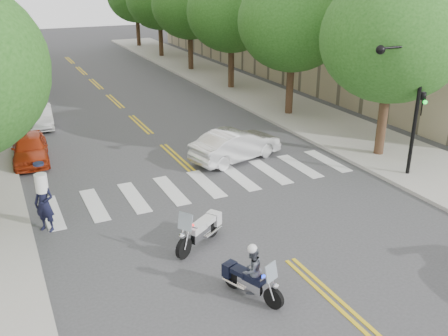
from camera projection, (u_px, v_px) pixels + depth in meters
ground at (290, 260)px, 15.41m from camera, size 140.00×140.00×0.00m
sidewalk_right at (239, 87)px, 37.62m from camera, size 5.00×60.00×0.15m
tree_r_0 at (392, 38)px, 21.89m from camera, size 6.40×6.40×8.45m
tree_r_1 at (293, 21)px, 28.59m from camera, size 6.40×6.40×8.45m
tree_r_2 at (231, 11)px, 35.30m from camera, size 6.40×6.40×8.45m
tree_r_3 at (189, 5)px, 42.00m from camera, size 6.40×6.40×8.45m
tree_r_4 at (159, 0)px, 48.71m from camera, size 6.40×6.40×8.45m
traffic_signal_pole at (410, 93)px, 20.04m from camera, size 2.82×0.42×6.00m
motorcycle_police at (250, 273)px, 13.47m from camera, size 1.02×1.92×1.63m
motorcycle_parked at (202, 230)px, 16.14m from camera, size 2.04×1.47×1.48m
officer_standing at (44, 204)px, 16.81m from camera, size 0.86×0.85×2.00m
convertible at (236, 145)px, 23.22m from camera, size 4.75×2.64×1.48m
parked_car_a at (30, 148)px, 23.05m from camera, size 1.88×4.01×1.33m
parked_car_b at (41, 117)px, 28.20m from camera, size 1.48×3.67×1.19m
parked_car_c at (12, 96)px, 32.34m from camera, size 2.57×5.09×1.38m
parked_car_d at (23, 81)px, 36.98m from camera, size 2.08×4.58×1.30m
parked_car_e at (11, 68)px, 41.38m from camera, size 1.78×4.02×1.35m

